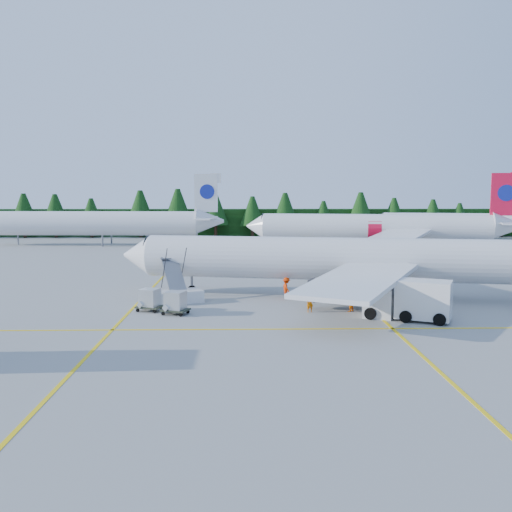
{
  "coord_description": "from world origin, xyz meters",
  "views": [
    {
      "loc": [
        -4.66,
        -45.75,
        9.72
      ],
      "look_at": [
        -3.44,
        9.76,
        3.5
      ],
      "focal_mm": 40.0,
      "sensor_mm": 36.0,
      "label": 1
    }
  ],
  "objects_px": {
    "airliner_red": "(370,228)",
    "service_truck": "(408,300)",
    "airstairs": "(178,293)",
    "airliner_navy": "(318,259)"
  },
  "relations": [
    {
      "from": "airliner_red",
      "to": "service_truck",
      "type": "distance_m",
      "value": 52.53
    },
    {
      "from": "airliner_red",
      "to": "airstairs",
      "type": "xyz_separation_m",
      "value": [
        -26.96,
        -44.21,
        -3.04
      ]
    },
    {
      "from": "airliner_navy",
      "to": "service_truck",
      "type": "height_order",
      "value": "airliner_navy"
    },
    {
      "from": "airliner_navy",
      "to": "airliner_red",
      "type": "relative_size",
      "value": 0.91
    },
    {
      "from": "airliner_navy",
      "to": "airliner_red",
      "type": "bearing_deg",
      "value": 81.98
    },
    {
      "from": "airstairs",
      "to": "service_truck",
      "type": "bearing_deg",
      "value": -42.15
    },
    {
      "from": "service_truck",
      "to": "airliner_navy",
      "type": "bearing_deg",
      "value": 144.34
    },
    {
      "from": "airstairs",
      "to": "service_truck",
      "type": "xyz_separation_m",
      "value": [
        18.4,
        -7.57,
        0.73
      ]
    },
    {
      "from": "airliner_navy",
      "to": "airstairs",
      "type": "xyz_separation_m",
      "value": [
        -12.81,
        -2.29,
        -2.7
      ]
    },
    {
      "from": "airliner_red",
      "to": "airstairs",
      "type": "relative_size",
      "value": 7.03
    }
  ]
}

